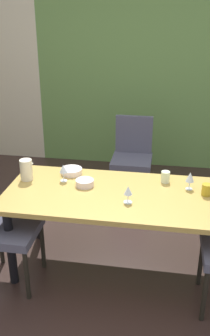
{
  "coord_description": "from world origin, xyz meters",
  "views": [
    {
      "loc": [
        0.57,
        -2.4,
        2.1
      ],
      "look_at": [
        0.11,
        0.38,
        0.85
      ],
      "focal_mm": 40.0,
      "sensor_mm": 36.0,
      "label": 1
    }
  ],
  "objects_px": {
    "wine_glass_rear": "(63,169)",
    "pitcher_corner": "(26,170)",
    "dining_table": "(122,203)",
    "wine_glass_west": "(190,177)",
    "cup_left": "(165,177)",
    "serving_bowl_center": "(85,183)",
    "wine_glass_right": "(128,191)",
    "cup_east": "(206,190)",
    "chair_head_far": "(132,153)",
    "serving_bowl_north": "(72,171)"
  },
  "relations": [
    {
      "from": "wine_glass_rear",
      "to": "pitcher_corner",
      "type": "relative_size",
      "value": 0.81
    },
    {
      "from": "dining_table",
      "to": "wine_glass_west",
      "type": "xyz_separation_m",
      "value": [
        0.53,
        0.17,
        0.19
      ]
    },
    {
      "from": "cup_left",
      "to": "pitcher_corner",
      "type": "bearing_deg",
      "value": -173.05
    },
    {
      "from": "wine_glass_rear",
      "to": "pitcher_corner",
      "type": "xyz_separation_m",
      "value": [
        -0.32,
        -0.02,
        -0.02
      ]
    },
    {
      "from": "cup_left",
      "to": "pitcher_corner",
      "type": "distance_m",
      "value": 1.17
    },
    {
      "from": "wine_glass_rear",
      "to": "serving_bowl_center",
      "type": "bearing_deg",
      "value": -17.06
    },
    {
      "from": "serving_bowl_center",
      "to": "pitcher_corner",
      "type": "xyz_separation_m",
      "value": [
        -0.51,
        0.04,
        0.06
      ]
    },
    {
      "from": "wine_glass_right",
      "to": "wine_glass_rear",
      "type": "relative_size",
      "value": 0.93
    },
    {
      "from": "wine_glass_right",
      "to": "cup_east",
      "type": "relative_size",
      "value": 1.46
    },
    {
      "from": "wine_glass_rear",
      "to": "pitcher_corner",
      "type": "bearing_deg",
      "value": -175.79
    },
    {
      "from": "cup_east",
      "to": "pitcher_corner",
      "type": "relative_size",
      "value": 0.52
    },
    {
      "from": "chair_head_far",
      "to": "serving_bowl_center",
      "type": "bearing_deg",
      "value": 77.44
    },
    {
      "from": "chair_head_far",
      "to": "serving_bowl_north",
      "type": "relative_size",
      "value": 5.05
    },
    {
      "from": "wine_glass_rear",
      "to": "serving_bowl_north",
      "type": "relative_size",
      "value": 0.79
    },
    {
      "from": "dining_table",
      "to": "serving_bowl_north",
      "type": "bearing_deg",
      "value": 148.15
    },
    {
      "from": "wine_glass_rear",
      "to": "cup_left",
      "type": "xyz_separation_m",
      "value": [
        0.85,
        0.12,
        -0.06
      ]
    },
    {
      "from": "dining_table",
      "to": "cup_left",
      "type": "distance_m",
      "value": 0.45
    },
    {
      "from": "pitcher_corner",
      "to": "serving_bowl_north",
      "type": "bearing_deg",
      "value": 26.98
    },
    {
      "from": "serving_bowl_north",
      "to": "cup_east",
      "type": "distance_m",
      "value": 1.16
    },
    {
      "from": "dining_table",
      "to": "cup_east",
      "type": "bearing_deg",
      "value": 7.34
    },
    {
      "from": "wine_glass_right",
      "to": "serving_bowl_center",
      "type": "distance_m",
      "value": 0.45
    },
    {
      "from": "chair_head_far",
      "to": "wine_glass_west",
      "type": "height_order",
      "value": "chair_head_far"
    },
    {
      "from": "serving_bowl_north",
      "to": "cup_east",
      "type": "height_order",
      "value": "cup_east"
    },
    {
      "from": "wine_glass_rear",
      "to": "cup_left",
      "type": "relative_size",
      "value": 1.54
    },
    {
      "from": "cup_east",
      "to": "pitcher_corner",
      "type": "bearing_deg",
      "value": 178.42
    },
    {
      "from": "chair_head_far",
      "to": "dining_table",
      "type": "bearing_deg",
      "value": 91.79
    },
    {
      "from": "dining_table",
      "to": "wine_glass_rear",
      "type": "relative_size",
      "value": 12.71
    },
    {
      "from": "wine_glass_right",
      "to": "pitcher_corner",
      "type": "distance_m",
      "value": 0.93
    },
    {
      "from": "chair_head_far",
      "to": "pitcher_corner",
      "type": "bearing_deg",
      "value": 56.87
    },
    {
      "from": "wine_glass_west",
      "to": "wine_glass_rear",
      "type": "relative_size",
      "value": 1.01
    },
    {
      "from": "wine_glass_rear",
      "to": "cup_left",
      "type": "bearing_deg",
      "value": 7.96
    },
    {
      "from": "chair_head_far",
      "to": "wine_glass_right",
      "type": "bearing_deg",
      "value": 94.04
    },
    {
      "from": "cup_left",
      "to": "wine_glass_west",
      "type": "bearing_deg",
      "value": -26.99
    },
    {
      "from": "wine_glass_rear",
      "to": "serving_bowl_north",
      "type": "distance_m",
      "value": 0.18
    },
    {
      "from": "cup_left",
      "to": "pitcher_corner",
      "type": "xyz_separation_m",
      "value": [
        -1.16,
        -0.14,
        0.04
      ]
    },
    {
      "from": "wine_glass_right",
      "to": "serving_bowl_center",
      "type": "bearing_deg",
      "value": 149.79
    },
    {
      "from": "serving_bowl_north",
      "to": "pitcher_corner",
      "type": "distance_m",
      "value": 0.39
    },
    {
      "from": "dining_table",
      "to": "wine_glass_right",
      "type": "bearing_deg",
      "value": -65.11
    },
    {
      "from": "serving_bowl_north",
      "to": "pitcher_corner",
      "type": "bearing_deg",
      "value": -153.02
    },
    {
      "from": "serving_bowl_north",
      "to": "chair_head_far",
      "type": "bearing_deg",
      "value": 66.79
    },
    {
      "from": "wine_glass_west",
      "to": "pitcher_corner",
      "type": "distance_m",
      "value": 1.36
    },
    {
      "from": "chair_head_far",
      "to": "wine_glass_west",
      "type": "bearing_deg",
      "value": 116.01
    },
    {
      "from": "dining_table",
      "to": "pitcher_corner",
      "type": "bearing_deg",
      "value": 171.44
    },
    {
      "from": "dining_table",
      "to": "serving_bowl_north",
      "type": "height_order",
      "value": "serving_bowl_north"
    },
    {
      "from": "wine_glass_right",
      "to": "serving_bowl_north",
      "type": "xyz_separation_m",
      "value": [
        -0.55,
        0.43,
        -0.07
      ]
    },
    {
      "from": "serving_bowl_north",
      "to": "cup_left",
      "type": "xyz_separation_m",
      "value": [
        0.82,
        -0.03,
        0.02
      ]
    },
    {
      "from": "chair_head_far",
      "to": "cup_east",
      "type": "relative_size",
      "value": 10.06
    },
    {
      "from": "cup_east",
      "to": "cup_left",
      "type": "height_order",
      "value": "cup_left"
    },
    {
      "from": "chair_head_far",
      "to": "cup_east",
      "type": "xyz_separation_m",
      "value": [
        0.69,
        -1.25,
        0.23
      ]
    },
    {
      "from": "wine_glass_rear",
      "to": "dining_table",
      "type": "bearing_deg",
      "value": -16.08
    }
  ]
}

